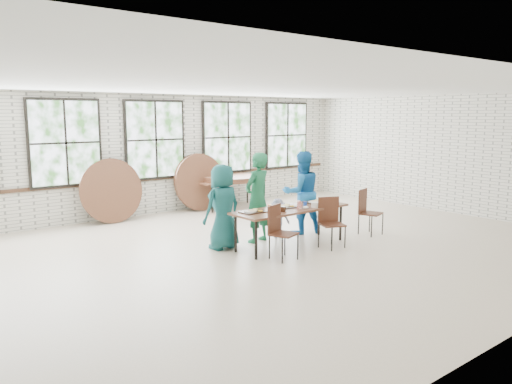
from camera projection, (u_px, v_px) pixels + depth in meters
room at (155, 142)px, 12.42m from camera, size 12.00×12.00×12.00m
dining_table at (291, 211)px, 9.48m from camera, size 2.41×0.83×0.74m
chair_near_left at (279, 227)px, 8.66m from camera, size 0.53×0.52×0.95m
chair_near_right at (330, 218)px, 9.45m from camera, size 0.55×0.54×0.95m
chair_spare at (367, 208)px, 10.46m from camera, size 0.53×0.52×0.95m
adult_teal at (223, 207)px, 9.28m from camera, size 0.82×0.57×1.60m
adult_green at (257, 198)px, 9.77m from camera, size 0.73×0.57×1.78m
toddler at (278, 218)px, 10.17m from camera, size 0.60×0.47×0.81m
adult_blue at (302, 192)px, 10.51m from camera, size 1.01×0.89×1.74m
storage_table at (231, 183)px, 13.41m from camera, size 1.86×0.92×0.74m
tabletop_clutter at (297, 206)px, 9.53m from camera, size 2.06×0.61×0.11m
round_tops_stacked at (231, 178)px, 13.39m from camera, size 1.50×1.50×0.13m
round_tops_leaning at (159, 186)px, 12.36m from camera, size 3.95×0.41×1.49m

